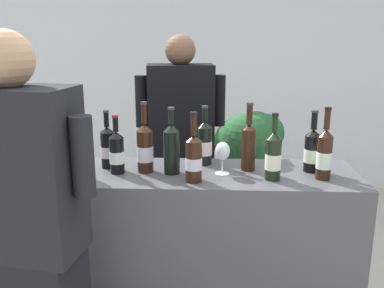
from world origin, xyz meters
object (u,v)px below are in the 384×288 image
object	(u,v)px
wine_bottle_10	(10,155)
wine_glass	(223,152)
wine_bottle_11	(324,154)
person_guest	(27,264)
wine_bottle_3	(117,152)
wine_bottle_5	(172,147)
ice_bucket	(14,142)
wine_bottle_2	(145,148)
wine_bottle_4	(312,150)
potted_shrub	(249,150)
wine_bottle_1	(194,158)
wine_bottle_9	(205,143)
person_server	(181,168)
wine_bottle_0	(78,155)
wine_bottle_6	(273,156)
wine_bottle_7	(108,147)
wine_bottle_8	(249,145)

from	to	relation	value
wine_bottle_10	wine_glass	xyz separation A→B (m)	(1.05, 0.09, 0.00)
wine_bottle_11	person_guest	xyz separation A→B (m)	(-1.26, -0.56, -0.30)
wine_bottle_3	person_guest	size ratio (longest dim) A/B	0.18
wine_bottle_5	wine_bottle_10	size ratio (longest dim) A/B	1.10
wine_bottle_10	person_guest	world-z (taller)	person_guest
wine_bottle_10	ice_bucket	world-z (taller)	wine_bottle_10
wine_bottle_2	wine_glass	bearing A→B (deg)	-2.54
wine_bottle_4	potted_shrub	bearing A→B (deg)	100.72
wine_bottle_2	wine_bottle_4	bearing A→B (deg)	3.08
wine_bottle_1	wine_bottle_3	distance (m)	0.41
wine_bottle_4	wine_bottle_5	xyz separation A→B (m)	(-0.72, -0.06, 0.02)
wine_bottle_9	person_server	world-z (taller)	person_server
wine_bottle_10	potted_shrub	world-z (taller)	wine_bottle_10
wine_bottle_5	wine_bottle_10	world-z (taller)	wine_bottle_5
wine_bottle_0	wine_bottle_3	bearing A→B (deg)	21.52
ice_bucket	wine_bottle_4	bearing A→B (deg)	-3.58
wine_bottle_2	wine_bottle_3	world-z (taller)	wine_bottle_2
wine_bottle_0	wine_bottle_6	size ratio (longest dim) A/B	0.98
wine_bottle_5	wine_bottle_3	bearing A→B (deg)	-178.48
wine_bottle_2	wine_bottle_7	world-z (taller)	wine_bottle_2
wine_bottle_6	ice_bucket	distance (m)	1.40
wine_bottle_6	wine_glass	world-z (taller)	wine_bottle_6
wine_bottle_6	potted_shrub	xyz separation A→B (m)	(0.00, 1.26, -0.32)
wine_bottle_8	person_guest	bearing A→B (deg)	-142.71
wine_bottle_3	wine_bottle_10	size ratio (longest dim) A/B	0.98
wine_bottle_5	wine_bottle_6	distance (m)	0.50
wine_bottle_5	wine_bottle_7	size ratio (longest dim) A/B	1.10
wine_bottle_3	wine_bottle_4	bearing A→B (deg)	3.93
wine_bottle_8	potted_shrub	xyz separation A→B (m)	(0.11, 1.12, -0.34)
wine_bottle_1	wine_bottle_9	world-z (taller)	wine_bottle_1
ice_bucket	potted_shrub	world-z (taller)	ice_bucket
potted_shrub	wine_bottle_3	bearing A→B (deg)	-123.22
wine_bottle_9	person_guest	bearing A→B (deg)	-130.77
wine_bottle_4	ice_bucket	xyz separation A→B (m)	(-1.60, 0.10, 0.00)
wine_bottle_1	ice_bucket	xyz separation A→B (m)	(-1.00, 0.28, -0.00)
wine_bottle_0	ice_bucket	world-z (taller)	wine_bottle_0
wine_bottle_1	person_server	distance (m)	0.81
wine_glass	wine_bottle_6	bearing A→B (deg)	-16.49
ice_bucket	wine_bottle_0	bearing A→B (deg)	-29.15
wine_bottle_7	person_guest	world-z (taller)	person_guest
wine_bottle_1	wine_bottle_9	bearing A→B (deg)	80.39
wine_bottle_2	person_guest	bearing A→B (deg)	-120.43
wine_bottle_6	potted_shrub	distance (m)	1.30
wine_bottle_5	person_guest	xyz separation A→B (m)	(-0.51, -0.62, -0.31)
wine_bottle_1	person_guest	world-z (taller)	person_guest
wine_bottle_7	wine_bottle_8	world-z (taller)	wine_bottle_8
wine_bottle_8	wine_bottle_4	bearing A→B (deg)	-1.68
wine_bottle_6	wine_bottle_8	bearing A→B (deg)	126.46
wine_bottle_10	wine_bottle_3	bearing A→B (deg)	9.51
wine_bottle_3	wine_bottle_5	xyz separation A→B (m)	(0.28, 0.01, 0.03)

